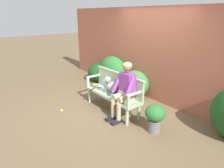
% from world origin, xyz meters
% --- Properties ---
extents(ground_plane, '(40.00, 40.00, 0.00)m').
position_xyz_m(ground_plane, '(0.00, 0.00, 0.00)').
color(ground_plane, brown).
extents(brick_garden_fence, '(8.00, 0.30, 2.50)m').
position_xyz_m(brick_garden_fence, '(0.00, 1.48, 1.25)').
color(brick_garden_fence, '#9E5642').
rests_on(brick_garden_fence, ground).
extents(hedge_bush_mid_left, '(0.88, 0.65, 0.77)m').
position_xyz_m(hedge_bush_mid_left, '(-0.33, 1.12, 0.38)').
color(hedge_bush_mid_left, '#337538').
rests_on(hedge_bush_mid_left, ground).
extents(hedge_bush_mid_right, '(1.15, 0.72, 1.03)m').
position_xyz_m(hedge_bush_mid_right, '(-1.33, 1.07, 0.51)').
color(hedge_bush_mid_right, '#286B2D').
rests_on(hedge_bush_mid_right, ground).
extents(hedge_bush_far_right, '(1.02, 0.86, 0.66)m').
position_xyz_m(hedge_bush_far_right, '(-2.07, 1.09, 0.33)').
color(hedge_bush_far_right, '#194C1E').
rests_on(hedge_bush_far_right, ground).
extents(garden_bench, '(1.69, 0.48, 0.45)m').
position_xyz_m(garden_bench, '(0.00, 0.00, 0.39)').
color(garden_bench, '#9EB793').
rests_on(garden_bench, ground).
extents(bench_backrest, '(1.73, 0.06, 0.50)m').
position_xyz_m(bench_backrest, '(0.00, 0.21, 0.71)').
color(bench_backrest, '#9EB793').
rests_on(bench_backrest, garden_bench).
extents(bench_armrest_left_end, '(0.06, 0.48, 0.28)m').
position_xyz_m(bench_armrest_left_end, '(-0.80, -0.09, 0.65)').
color(bench_armrest_left_end, '#9EB793').
rests_on(bench_armrest_left_end, garden_bench).
extents(bench_armrest_right_end, '(0.06, 0.48, 0.28)m').
position_xyz_m(bench_armrest_right_end, '(0.80, -0.09, 0.65)').
color(bench_armrest_right_end, '#9EB793').
rests_on(bench_armrest_right_end, garden_bench).
extents(person_seated, '(0.56, 0.64, 1.32)m').
position_xyz_m(person_seated, '(0.47, -0.01, 0.72)').
color(person_seated, black).
rests_on(person_seated, ground).
extents(dog_on_bench, '(0.33, 0.44, 0.45)m').
position_xyz_m(dog_on_bench, '(0.01, -0.01, 0.68)').
color(dog_on_bench, gray).
rests_on(dog_on_bench, garden_bench).
extents(tennis_racket, '(0.39, 0.57, 0.03)m').
position_xyz_m(tennis_racket, '(-0.65, 0.01, 0.46)').
color(tennis_racket, blue).
rests_on(tennis_racket, garden_bench).
extents(baseball_glove, '(0.28, 0.26, 0.09)m').
position_xyz_m(baseball_glove, '(-0.68, -0.04, 0.50)').
color(baseball_glove, '#9E6B2D').
rests_on(baseball_glove, garden_bench).
extents(sports_bag, '(0.33, 0.28, 0.14)m').
position_xyz_m(sports_bag, '(-0.08, 0.07, 0.52)').
color(sports_bag, '#2856A3').
rests_on(sports_bag, garden_bench).
extents(tennis_ball, '(0.07, 0.07, 0.07)m').
position_xyz_m(tennis_ball, '(-0.70, -1.05, 0.03)').
color(tennis_ball, '#CCDB33').
rests_on(tennis_ball, ground).
extents(potted_plant, '(0.41, 0.41, 0.60)m').
position_xyz_m(potted_plant, '(1.30, 0.09, 0.35)').
color(potted_plant, slate).
rests_on(potted_plant, ground).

